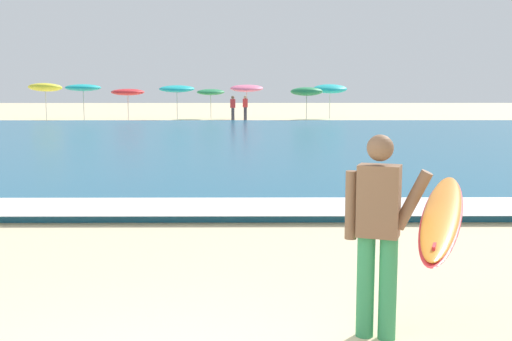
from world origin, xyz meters
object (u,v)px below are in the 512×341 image
at_px(beach_umbrella_2, 128,92).
at_px(beach_umbrella_7, 330,89).
at_px(beach_umbrella_4, 211,92).
at_px(beach_umbrella_6, 307,92).
at_px(beach_umbrella_1, 83,88).
at_px(beach_umbrella_3, 177,89).
at_px(beach_umbrella_0, 45,87).
at_px(beachgoer_near_row_mid, 233,108).
at_px(beach_umbrella_5, 247,88).
at_px(surfer_with_board, 408,221).
at_px(beachgoer_near_row_left, 245,107).

bearing_deg(beach_umbrella_2, beach_umbrella_7, 6.38).
distance_m(beach_umbrella_4, beach_umbrella_6, 6.76).
xyz_separation_m(beach_umbrella_1, beach_umbrella_6, (14.19, -0.42, -0.24)).
bearing_deg(beach_umbrella_2, beach_umbrella_3, -14.33).
xyz_separation_m(beach_umbrella_0, beachgoer_near_row_mid, (12.20, -1.81, -1.25)).
xyz_separation_m(beach_umbrella_1, beach_umbrella_2, (2.71, 0.57, -0.28)).
bearing_deg(beach_umbrella_1, beach_umbrella_6, -1.70).
relative_size(beach_umbrella_3, beach_umbrella_7, 0.96).
bearing_deg(beach_umbrella_5, beach_umbrella_1, -170.11).
bearing_deg(beach_umbrella_3, beach_umbrella_7, 13.08).
bearing_deg(surfer_with_board, beachgoer_near_row_left, 92.78).
bearing_deg(surfer_with_board, beach_umbrella_3, 99.82).
relative_size(beach_umbrella_1, beach_umbrella_2, 1.08).
relative_size(surfer_with_board, beach_umbrella_6, 1.14).
distance_m(beach_umbrella_3, beachgoer_near_row_left, 4.48).
bearing_deg(beach_umbrella_7, beach_umbrella_5, -177.48).
distance_m(beach_umbrella_1, beach_umbrella_4, 8.27).
bearing_deg(beach_umbrella_0, beach_umbrella_7, 3.94).
bearing_deg(beach_umbrella_7, beach_umbrella_2, -173.62).
xyz_separation_m(beach_umbrella_0, beach_umbrella_6, (16.84, -1.20, -0.26)).
xyz_separation_m(surfer_with_board, beach_umbrella_7, (3.96, 37.11, 0.97)).
xyz_separation_m(beach_umbrella_6, beach_umbrella_7, (1.78, 2.48, 0.16)).
xyz_separation_m(surfer_with_board, beach_umbrella_3, (-6.02, 34.79, 0.97)).
height_order(beach_umbrella_0, beachgoer_near_row_mid, beach_umbrella_0).
xyz_separation_m(beach_umbrella_2, beach_umbrella_7, (13.25, 1.48, 0.21)).
relative_size(beach_umbrella_0, beach_umbrella_2, 1.15).
relative_size(beach_umbrella_6, beachgoer_near_row_left, 1.36).
bearing_deg(beach_umbrella_0, surfer_with_board, -67.74).
relative_size(beach_umbrella_6, beachgoer_near_row_mid, 1.36).
bearing_deg(beach_umbrella_4, beachgoer_near_row_mid, -63.99).
distance_m(beachgoer_near_row_left, beachgoer_near_row_mid, 1.26).
xyz_separation_m(beach_umbrella_4, beach_umbrella_7, (8.00, -0.15, 0.22)).
xyz_separation_m(beach_umbrella_3, beachgoer_near_row_left, (4.32, 0.23, -1.16)).
bearing_deg(beachgoer_near_row_left, surfer_with_board, -87.22).
xyz_separation_m(beach_umbrella_6, beachgoer_near_row_mid, (-4.64, -0.62, -0.99)).
bearing_deg(beach_umbrella_0, beach_umbrella_4, 7.70).
relative_size(beach_umbrella_7, beachgoer_near_row_mid, 1.51).
xyz_separation_m(beach_umbrella_2, beachgoer_near_row_mid, (6.83, -1.61, -0.95)).
bearing_deg(beachgoer_near_row_mid, beach_umbrella_4, 116.01).
height_order(beach_umbrella_6, beachgoer_near_row_mid, beach_umbrella_6).
distance_m(beach_umbrella_1, beachgoer_near_row_left, 10.38).
height_order(surfer_with_board, beach_umbrella_4, beach_umbrella_4).
xyz_separation_m(beach_umbrella_3, beach_umbrella_4, (1.98, 2.47, -0.22)).
bearing_deg(beach_umbrella_0, beachgoer_near_row_left, -3.57).
xyz_separation_m(beach_umbrella_1, beach_umbrella_5, (10.39, 1.81, -0.04)).
distance_m(surfer_with_board, beach_umbrella_7, 37.33).
height_order(beach_umbrella_3, beach_umbrella_7, beach_umbrella_7).
height_order(surfer_with_board, beach_umbrella_5, beach_umbrella_5).
bearing_deg(beach_umbrella_3, beach_umbrella_1, 177.49).
height_order(beach_umbrella_2, beach_umbrella_6, beach_umbrella_6).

